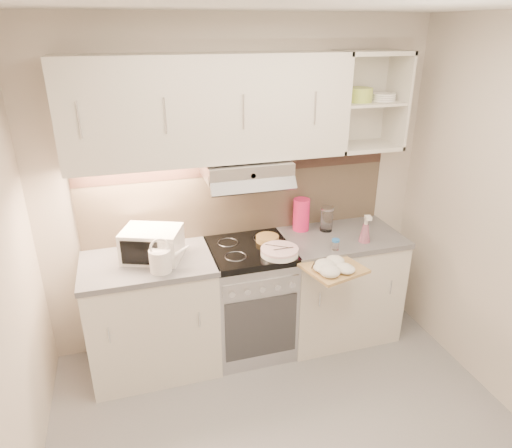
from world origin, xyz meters
name	(u,v)px	position (x,y,z in m)	size (l,w,h in m)	color
room_shell	(287,184)	(0.00, 0.37, 1.63)	(3.04, 2.84, 2.52)	beige
base_cabinet_left	(153,317)	(-0.75, 1.10, 0.43)	(0.90, 0.60, 0.86)	silver
worktop_left	(147,263)	(-0.75, 1.10, 0.88)	(0.92, 0.62, 0.04)	slate
base_cabinet_right	(337,286)	(0.75, 1.10, 0.43)	(0.90, 0.60, 0.86)	silver
worktop_right	(341,237)	(0.75, 1.10, 0.88)	(0.92, 0.62, 0.04)	slate
electric_range	(250,298)	(0.00, 1.10, 0.45)	(0.60, 0.60, 0.90)	#B7B7BC
microwave	(152,244)	(-0.70, 1.12, 1.01)	(0.47, 0.41, 0.22)	white
watering_can	(162,259)	(-0.66, 0.92, 0.99)	(0.28, 0.15, 0.24)	white
plate_stack	(280,251)	(0.17, 0.92, 0.93)	(0.27, 0.27, 0.06)	white
bread_loaf	(267,239)	(0.16, 1.16, 0.92)	(0.17, 0.17, 0.04)	#A27D49
pink_pitcher	(301,214)	(0.48, 1.29, 1.03)	(0.14, 0.13, 0.26)	#FF2167
glass_jar	(327,219)	(0.67, 1.22, 1.00)	(0.10, 0.10, 0.20)	white
spice_jar	(335,244)	(0.59, 0.88, 0.94)	(0.06, 0.06, 0.08)	silver
spray_bottle	(365,231)	(0.86, 0.94, 0.99)	(0.09, 0.09, 0.23)	pink
cutting_board	(334,268)	(0.48, 0.67, 0.87)	(0.38, 0.34, 0.02)	tan
dish_towel	(333,265)	(0.46, 0.64, 0.92)	(0.26, 0.22, 0.07)	white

